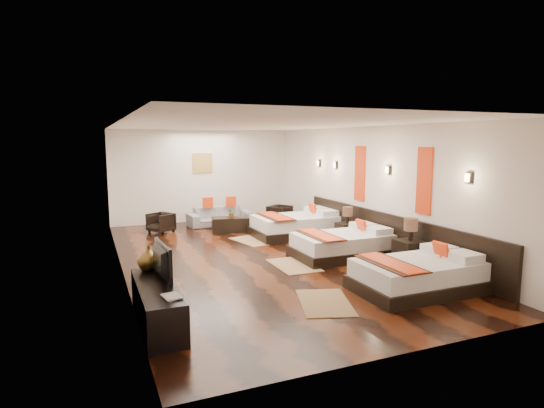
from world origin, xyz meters
name	(u,v)px	position (x,y,z in m)	size (l,w,h in m)	color
floor	(258,257)	(0.00, 0.00, 0.00)	(5.50, 9.50, 0.01)	black
ceiling	(257,124)	(0.00, 0.00, 2.80)	(5.50, 9.50, 0.01)	white
back_wall	(203,176)	(0.00, 4.75, 1.40)	(5.50, 0.01, 2.80)	silver
left_wall	(119,199)	(-2.75, 0.00, 1.40)	(0.01, 9.50, 2.80)	silver
right_wall	(368,187)	(2.75, 0.00, 1.40)	(0.01, 9.50, 2.80)	silver
headboard_panel	(386,234)	(2.71, -0.80, 0.45)	(0.08, 6.60, 0.90)	black
bed_near	(418,275)	(1.70, -3.03, 0.27)	(2.06, 1.30, 0.79)	black
bed_mid	(343,245)	(1.70, -0.69, 0.27)	(2.05, 1.29, 0.78)	black
bed_far	(296,225)	(1.70, 1.63, 0.29)	(2.19, 1.37, 0.83)	black
nightstand_a	(410,251)	(2.44, -1.91, 0.35)	(0.50, 0.50, 0.99)	black
nightstand_b	(347,231)	(2.44, 0.35, 0.32)	(0.46, 0.46, 0.90)	black
jute_mat_near	(325,302)	(-0.01, -2.94, 0.01)	(0.75, 1.20, 0.01)	#93714A
jute_mat_mid	(294,265)	(0.44, -0.89, 0.01)	(0.75, 1.20, 0.01)	#93714A
jute_mat_far	(253,240)	(0.46, 1.52, 0.01)	(0.75, 1.20, 0.01)	#93714A
tv_console	(157,305)	(-2.50, -2.78, 0.28)	(0.50, 1.80, 0.55)	black
tv	(157,261)	(-2.45, -2.51, 0.80)	(0.88, 0.12, 0.51)	black
book	(164,298)	(-2.50, -3.36, 0.56)	(0.21, 0.28, 0.03)	black
figurine	(149,258)	(-2.50, -2.00, 0.73)	(0.35, 0.35, 0.37)	brown
sofa	(220,216)	(0.27, 3.86, 0.27)	(1.85, 0.72, 0.54)	gray
armchair_left	(161,223)	(-1.50, 3.43, 0.27)	(0.58, 0.59, 0.54)	black
armchair_right	(280,214)	(2.00, 3.39, 0.28)	(0.60, 0.61, 0.56)	black
coffee_table	(230,225)	(0.27, 2.81, 0.20)	(1.00, 0.50, 0.40)	black
table_plant	(232,213)	(0.30, 2.78, 0.53)	(0.23, 0.20, 0.26)	#326020
orange_panel_a	(424,181)	(2.73, -1.90, 1.70)	(0.04, 0.40, 1.30)	#D86014
orange_panel_b	(360,173)	(2.73, 0.30, 1.70)	(0.04, 0.40, 1.30)	#D86014
sconce_near	(469,178)	(2.70, -3.00, 1.85)	(0.07, 0.12, 0.18)	black
sconce_mid	(388,170)	(2.70, -0.80, 1.85)	(0.07, 0.12, 0.18)	black
sconce_far	(335,165)	(2.70, 1.40, 1.85)	(0.07, 0.12, 0.18)	black
sconce_lounge	(319,163)	(2.70, 2.30, 1.85)	(0.07, 0.12, 0.18)	black
gold_artwork	(202,163)	(0.00, 4.73, 1.80)	(0.60, 0.04, 0.60)	#AD873F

